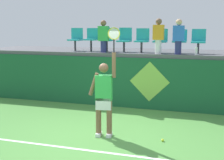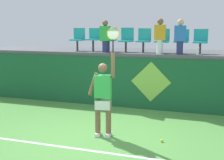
{
  "view_description": "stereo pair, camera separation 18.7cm",
  "coord_description": "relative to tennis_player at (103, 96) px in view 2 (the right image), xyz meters",
  "views": [
    {
      "loc": [
        2.39,
        -6.39,
        2.57
      ],
      "look_at": [
        0.06,
        1.07,
        1.23
      ],
      "focal_mm": 48.87,
      "sensor_mm": 36.0,
      "label": 1
    },
    {
      "loc": [
        2.57,
        -6.34,
        2.57
      ],
      "look_at": [
        0.06,
        1.07,
        1.23
      ],
      "focal_mm": 48.87,
      "sensor_mm": 36.0,
      "label": 2
    }
  ],
  "objects": [
    {
      "name": "court_back_wall",
      "position": [
        -0.13,
        2.83,
        -0.17
      ],
      "size": [
        11.82,
        0.2,
        1.64
      ],
      "primitive_type": "cube",
      "color": "#195633",
      "rests_on": "ground_plane"
    },
    {
      "name": "court_baseline_stripe",
      "position": [
        -0.13,
        -0.94,
        -0.99
      ],
      "size": [
        10.64,
        0.08,
        0.01
      ],
      "primitive_type": "cube",
      "color": "white",
      "rests_on": "ground_plane"
    },
    {
      "name": "spectator_2",
      "position": [
        -1.06,
        3.07,
        1.32
      ],
      "size": [
        0.34,
        0.2,
        1.07
      ],
      "color": "navy",
      "rests_on": "spectator_platform"
    },
    {
      "name": "stadium_chair_1",
      "position": [
        -1.64,
        3.49,
        1.23
      ],
      "size": [
        0.44,
        0.42,
        0.81
      ],
      "color": "#38383D",
      "rests_on": "spectator_platform"
    },
    {
      "name": "stadium_chair_7",
      "position": [
        1.99,
        3.49,
        1.2
      ],
      "size": [
        0.44,
        0.42,
        0.78
      ],
      "color": "#38383D",
      "rests_on": "spectator_platform"
    },
    {
      "name": "spectator_platform",
      "position": [
        -0.13,
        4.12,
        0.7
      ],
      "size": [
        11.82,
        2.69,
        0.12
      ],
      "primitive_type": "cube",
      "color": "#56565B",
      "rests_on": "court_back_wall"
    },
    {
      "name": "spectator_1",
      "position": [
        1.4,
        3.02,
        1.33
      ],
      "size": [
        0.34,
        0.2,
        1.08
      ],
      "color": "navy",
      "rests_on": "spectator_platform"
    },
    {
      "name": "stadium_chair_3",
      "position": [
        -0.44,
        3.5,
        1.21
      ],
      "size": [
        0.44,
        0.42,
        0.82
      ],
      "color": "#38383D",
      "rests_on": "spectator_platform"
    },
    {
      "name": "spectator_0",
      "position": [
        0.78,
        3.05,
        1.34
      ],
      "size": [
        0.34,
        0.2,
        1.1
      ],
      "color": "white",
      "rests_on": "spectator_platform"
    },
    {
      "name": "tennis_player",
      "position": [
        0.0,
        0.0,
        0.0
      ],
      "size": [
        0.75,
        0.31,
        2.58
      ],
      "color": "white",
      "rests_on": "ground_plane"
    },
    {
      "name": "stadium_chair_6",
      "position": [
        1.4,
        3.49,
        1.2
      ],
      "size": [
        0.44,
        0.42,
        0.76
      ],
      "color": "#38383D",
      "rests_on": "spectator_platform"
    },
    {
      "name": "stadium_chair_5",
      "position": [
        0.78,
        3.49,
        1.2
      ],
      "size": [
        0.44,
        0.42,
        0.78
      ],
      "color": "#38383D",
      "rests_on": "spectator_platform"
    },
    {
      "name": "wall_signage_mount",
      "position": [
        0.58,
        2.73,
        -0.99
      ],
      "size": [
        1.27,
        0.01,
        1.54
      ],
      "color": "#195633",
      "rests_on": "ground_plane"
    },
    {
      "name": "tennis_ball",
      "position": [
        1.4,
        0.05,
        -0.96
      ],
      "size": [
        0.07,
        0.07,
        0.07
      ],
      "primitive_type": "sphere",
      "color": "#D1E533",
      "rests_on": "ground_plane"
    },
    {
      "name": "ground_plane",
      "position": [
        -0.13,
        -0.23,
        -0.99
      ],
      "size": [
        40.0,
        40.0,
        0.0
      ],
      "primitive_type": "plane",
      "color": "#519342"
    },
    {
      "name": "stadium_chair_2",
      "position": [
        -1.06,
        3.49,
        1.23
      ],
      "size": [
        0.44,
        0.42,
        0.83
      ],
      "color": "#38383D",
      "rests_on": "spectator_platform"
    },
    {
      "name": "stadium_chair_4",
      "position": [
        0.16,
        3.49,
        1.2
      ],
      "size": [
        0.44,
        0.42,
        0.8
      ],
      "color": "#38383D",
      "rests_on": "spectator_platform"
    },
    {
      "name": "stadium_chair_0",
      "position": [
        -2.25,
        3.49,
        1.22
      ],
      "size": [
        0.44,
        0.42,
        0.81
      ],
      "color": "#38383D",
      "rests_on": "spectator_platform"
    },
    {
      "name": "water_bottle",
      "position": [
        1.95,
        2.94,
        0.89
      ],
      "size": [
        0.07,
        0.07,
        0.24
      ],
      "primitive_type": "cylinder",
      "color": "white",
      "rests_on": "spectator_platform"
    }
  ]
}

